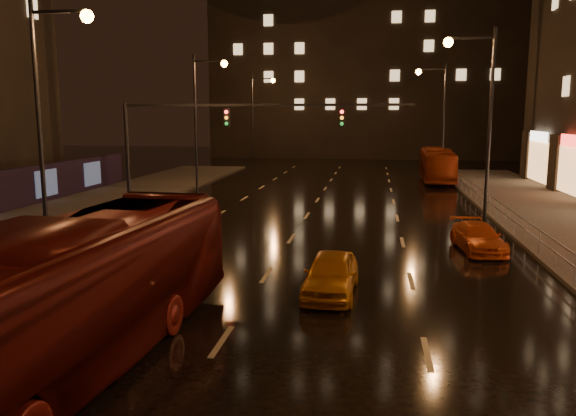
{
  "coord_description": "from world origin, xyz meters",
  "views": [
    {
      "loc": [
        3.64,
        -8.85,
        5.56
      ],
      "look_at": [
        0.84,
        9.48,
        2.5
      ],
      "focal_mm": 35.0,
      "sensor_mm": 36.0,
      "label": 1
    }
  ],
  "objects_px": {
    "taxi_far": "(478,237)",
    "bus_red": "(70,296)",
    "taxi_near": "(331,274)",
    "bus_curb": "(437,165)"
  },
  "relations": [
    {
      "from": "taxi_far",
      "to": "bus_red",
      "type": "bearing_deg",
      "value": -137.09
    },
    {
      "from": "taxi_near",
      "to": "taxi_far",
      "type": "distance_m",
      "value": 8.74
    },
    {
      "from": "taxi_near",
      "to": "taxi_far",
      "type": "height_order",
      "value": "taxi_near"
    },
    {
      "from": "bus_curb",
      "to": "taxi_near",
      "type": "xyz_separation_m",
      "value": [
        -6.6,
        -32.28,
        -0.74
      ]
    },
    {
      "from": "bus_curb",
      "to": "taxi_far",
      "type": "relative_size",
      "value": 2.57
    },
    {
      "from": "bus_red",
      "to": "bus_curb",
      "type": "relative_size",
      "value": 1.2
    },
    {
      "from": "bus_red",
      "to": "bus_curb",
      "type": "height_order",
      "value": "bus_red"
    },
    {
      "from": "bus_red",
      "to": "taxi_near",
      "type": "bearing_deg",
      "value": 53.34
    },
    {
      "from": "bus_curb",
      "to": "taxi_far",
      "type": "xyz_separation_m",
      "value": [
        -1.0,
        -25.57,
        -0.84
      ]
    },
    {
      "from": "bus_red",
      "to": "bus_curb",
      "type": "bearing_deg",
      "value": 76.65
    }
  ]
}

